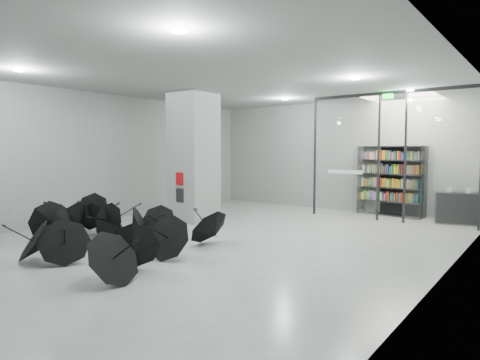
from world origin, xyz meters
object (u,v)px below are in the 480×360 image
Objects in this scene: umbrella_cluster at (105,232)px; shop_counter at (464,208)px; column at (194,157)px; bookshelf at (391,181)px.

shop_counter is at bearing 53.04° from umbrella_cluster.
umbrella_cluster is (0.73, -3.77, -1.70)m from column.
bookshelf is at bearing 158.86° from shop_counter.
bookshelf reaches higher than umbrella_cluster.
bookshelf is 0.43× the size of umbrella_cluster.
bookshelf is 9.40m from umbrella_cluster.
shop_counter is 0.29× the size of umbrella_cluster.
column is 0.73× the size of umbrella_cluster.
shop_counter is at bearing 32.64° from column.
shop_counter is at bearing 1.42° from bookshelf.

